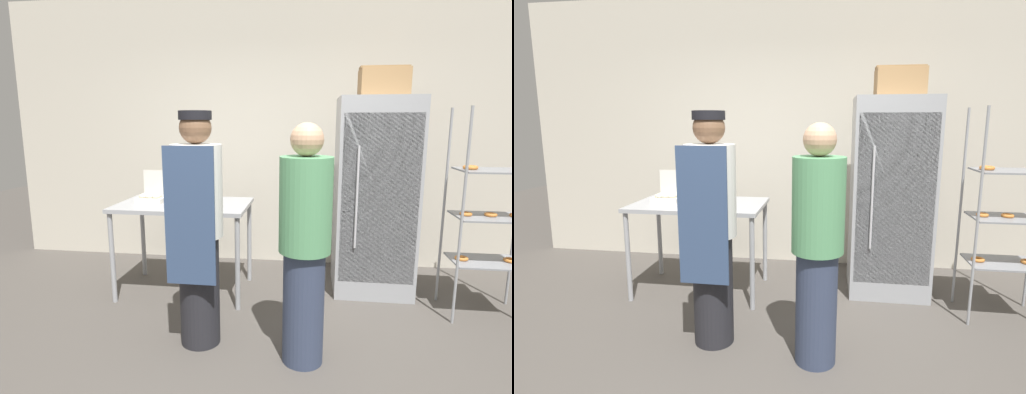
% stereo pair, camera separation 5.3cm
% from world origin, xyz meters
% --- Properties ---
extents(ground_plane, '(14.00, 14.00, 0.00)m').
position_xyz_m(ground_plane, '(0.00, 0.00, 0.00)').
color(ground_plane, '#4C4742').
extents(back_wall, '(6.40, 0.12, 2.99)m').
position_xyz_m(back_wall, '(0.00, 2.34, 1.50)').
color(back_wall, beige).
rests_on(back_wall, ground_plane).
extents(refrigerator, '(0.72, 0.67, 1.84)m').
position_xyz_m(refrigerator, '(0.93, 1.59, 0.92)').
color(refrigerator, '#9EA0A5').
rests_on(refrigerator, ground_plane).
extents(baking_rack, '(0.62, 0.46, 1.74)m').
position_xyz_m(baking_rack, '(1.80, 1.18, 0.86)').
color(baking_rack, '#93969B').
rests_on(baking_rack, ground_plane).
extents(prep_counter, '(1.22, 0.75, 0.87)m').
position_xyz_m(prep_counter, '(-0.85, 1.30, 0.78)').
color(prep_counter, '#9EA0A5').
rests_on(prep_counter, ground_plane).
extents(donut_box, '(0.26, 0.25, 0.29)m').
position_xyz_m(donut_box, '(-1.17, 1.33, 0.92)').
color(donut_box, silver).
rests_on(donut_box, prep_counter).
extents(blender_pitcher, '(0.14, 0.14, 0.24)m').
position_xyz_m(blender_pitcher, '(-0.74, 1.33, 0.98)').
color(blender_pitcher, black).
rests_on(blender_pitcher, prep_counter).
extents(cardboard_storage_box, '(0.43, 0.33, 0.26)m').
position_xyz_m(cardboard_storage_box, '(0.96, 1.59, 1.97)').
color(cardboard_storage_box, '#A87F51').
rests_on(cardboard_storage_box, refrigerator).
extents(person_baker, '(0.36, 0.38, 1.69)m').
position_xyz_m(person_baker, '(-0.46, 0.41, 0.88)').
color(person_baker, '#232328').
rests_on(person_baker, ground_plane).
extents(person_customer, '(0.34, 0.34, 1.62)m').
position_xyz_m(person_customer, '(0.30, 0.27, 0.82)').
color(person_customer, '#333D56').
rests_on(person_customer, ground_plane).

